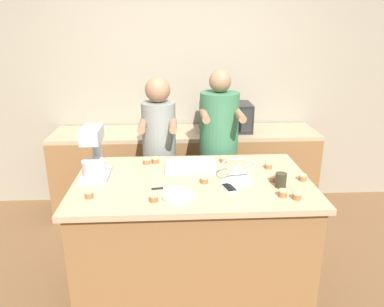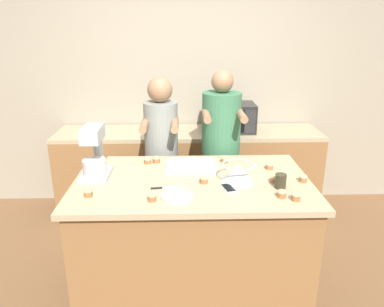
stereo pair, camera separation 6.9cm
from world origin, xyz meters
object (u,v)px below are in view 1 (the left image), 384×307
cupcake_5 (147,161)px  cupcake_10 (297,195)px  person_left (160,158)px  cell_phone (229,188)px  stand_mixer (94,156)px  small_plate (179,197)px  cupcake_0 (154,197)px  cupcake_4 (283,192)px  cupcake_8 (268,165)px  cupcake_1 (303,177)px  mixing_bowl (238,172)px  baking_tray (190,165)px  cupcake_2 (224,159)px  drinking_glass (281,180)px  microwave_oven (226,117)px  cupcake_6 (89,194)px  cupcake_3 (274,178)px  cupcake_9 (155,160)px  knife (165,188)px  cupcake_7 (204,179)px

cupcake_5 → cupcake_10: bearing=-34.7°
person_left → cell_phone: person_left is taller
stand_mixer → cell_phone: bearing=-15.2°
small_plate → cupcake_10: 0.75m
cupcake_0 → cupcake_4: same height
cupcake_8 → person_left: bearing=147.3°
stand_mixer → cupcake_1: size_ratio=6.47×
mixing_bowl → baking_tray: 0.43m
cell_phone → cupcake_1: (0.54, 0.11, 0.02)m
cupcake_4 → cupcake_8: bearing=86.3°
cupcake_0 → cupcake_2: same height
drinking_glass → cupcake_5: drinking_glass is taller
cupcake_10 → cupcake_0: bearing=178.8°
microwave_oven → cupcake_6: size_ratio=9.20×
cell_phone → cupcake_3: bearing=17.0°
stand_mixer → cupcake_0: (0.44, -0.42, -0.14)m
person_left → cupcake_4: bearing=-51.7°
stand_mixer → cupcake_3: stand_mixer is taller
mixing_bowl → baking_tray: bearing=139.2°
small_plate → cupcake_9: 0.68m
person_left → small_plate: bearing=-81.6°
cupcake_8 → cupcake_9: (-0.88, 0.17, 0.00)m
person_left → microwave_oven: person_left is taller
knife → cupcake_5: (-0.15, 0.48, 0.02)m
cell_phone → cupcake_10: cupcake_10 is taller
microwave_oven → cupcake_4: bearing=-85.2°
small_plate → cupcake_9: cupcake_9 is taller
mixing_bowl → cupcake_3: mixing_bowl is taller
microwave_oven → small_plate: microwave_oven is taller
stand_mixer → cupcake_1: stand_mixer is taller
mixing_bowl → drinking_glass: size_ratio=2.41×
microwave_oven → cupcake_7: size_ratio=9.20×
baking_tray → cupcake_4: (0.57, -0.55, 0.01)m
cupcake_6 → cupcake_5: bearing=60.5°
person_left → stand_mixer: (-0.44, -0.65, 0.27)m
cupcake_7 → microwave_oven: bearing=76.3°
cell_phone → cupcake_2: bearing=86.6°
cell_phone → cupcake_8: cupcake_8 is taller
small_plate → cupcake_6: size_ratio=3.61×
person_left → stand_mixer: bearing=-124.3°
knife → cupcake_0: (-0.07, -0.19, 0.02)m
stand_mixer → cupcake_4: size_ratio=6.47×
stand_mixer → small_plate: 0.73m
stand_mixer → cupcake_6: (0.02, -0.34, -0.14)m
knife → cupcake_1: bearing=4.8°
small_plate → cupcake_10: cupcake_10 is taller
drinking_glass → baking_tray: bearing=146.3°
microwave_oven → cupcake_3: (0.15, -1.43, -0.10)m
cupcake_9 → baking_tray: bearing=-22.8°
mixing_bowl → small_plate: (-0.43, -0.26, -0.06)m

